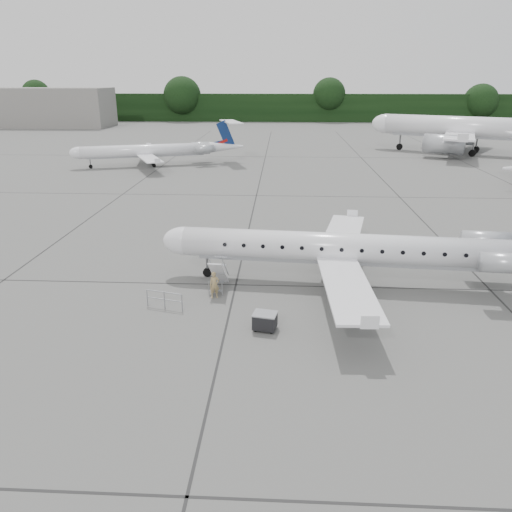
# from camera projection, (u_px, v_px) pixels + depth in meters

# --- Properties ---
(ground) EXTENTS (320.00, 320.00, 0.00)m
(ground) POSITION_uv_depth(u_px,v_px,m) (337.00, 305.00, 28.89)
(ground) COLOR #626260
(ground) RESTS_ON ground
(treeline) EXTENTS (260.00, 4.00, 8.00)m
(treeline) POSITION_uv_depth(u_px,v_px,m) (294.00, 108.00, 149.80)
(treeline) COLOR black
(treeline) RESTS_ON ground
(terminal_building) EXTENTS (40.00, 14.00, 10.00)m
(terminal_building) POSITION_uv_depth(u_px,v_px,m) (35.00, 107.00, 134.08)
(terminal_building) COLOR slate
(terminal_building) RESTS_ON ground
(main_regional_jet) EXTENTS (27.57, 20.95, 6.67)m
(main_regional_jet) POSITION_uv_depth(u_px,v_px,m) (344.00, 234.00, 30.77)
(main_regional_jet) COLOR white
(main_regional_jet) RESTS_ON ground
(airstair) EXTENTS (1.03, 2.18, 2.09)m
(airstair) POSITION_uv_depth(u_px,v_px,m) (219.00, 274.00, 30.64)
(airstair) COLOR white
(airstair) RESTS_ON ground
(passenger) EXTENTS (0.68, 0.54, 1.63)m
(passenger) POSITION_uv_depth(u_px,v_px,m) (214.00, 285.00, 29.59)
(passenger) COLOR #998253
(passenger) RESTS_ON ground
(safety_railing) EXTENTS (2.15, 0.64, 1.00)m
(safety_railing) POSITION_uv_depth(u_px,v_px,m) (164.00, 300.00, 28.30)
(safety_railing) COLOR gray
(safety_railing) RESTS_ON ground
(baggage_cart) EXTENTS (1.33, 1.15, 1.01)m
(baggage_cart) POSITION_uv_depth(u_px,v_px,m) (265.00, 321.00, 25.87)
(baggage_cart) COLOR black
(baggage_cart) RESTS_ON ground
(bg_narrowbody) EXTENTS (42.41, 37.87, 12.54)m
(bg_narrowbody) POSITION_uv_depth(u_px,v_px,m) (468.00, 116.00, 84.43)
(bg_narrowbody) COLOR white
(bg_narrowbody) RESTS_ON ground
(bg_regional_left) EXTENTS (28.38, 24.08, 6.34)m
(bg_regional_left) POSITION_uv_depth(u_px,v_px,m) (146.00, 145.00, 73.49)
(bg_regional_left) COLOR white
(bg_regional_left) RESTS_ON ground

